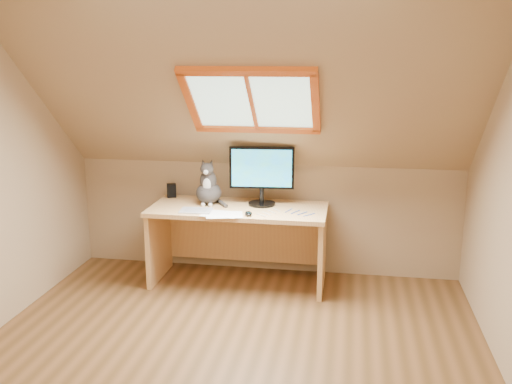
# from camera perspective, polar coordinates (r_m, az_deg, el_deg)

# --- Properties ---
(ground) EXTENTS (3.50, 3.50, 0.00)m
(ground) POSITION_cam_1_polar(r_m,az_deg,el_deg) (3.87, -3.18, -16.96)
(ground) COLOR brown
(ground) RESTS_ON ground
(room_shell) EXTENTS (3.52, 3.52, 2.41)m
(room_shell) POSITION_cam_1_polar(r_m,az_deg,el_deg) (3.29, -3.86, 4.18)
(room_shell) COLOR tan
(room_shell) RESTS_ON ground
(desk) EXTENTS (1.51, 0.66, 0.69)m
(desk) POSITION_cam_1_polar(r_m,az_deg,el_deg) (5.01, -1.62, -3.71)
(desk) COLOR #E3B66C
(desk) RESTS_ON ground
(monitor) EXTENTS (0.56, 0.23, 0.51)m
(monitor) POSITION_cam_1_polar(r_m,az_deg,el_deg) (4.88, 0.58, 2.02)
(monitor) COLOR black
(monitor) RESTS_ON desk
(cat) EXTENTS (0.24, 0.28, 0.41)m
(cat) POSITION_cam_1_polar(r_m,az_deg,el_deg) (4.99, -4.78, 0.45)
(cat) COLOR #393532
(cat) RESTS_ON desk
(desk_speaker) EXTENTS (0.11, 0.11, 0.12)m
(desk_speaker) POSITION_cam_1_polar(r_m,az_deg,el_deg) (5.28, -8.44, 0.14)
(desk_speaker) COLOR black
(desk_speaker) RESTS_ON desk
(graphics_tablet) EXTENTS (0.27, 0.20, 0.01)m
(graphics_tablet) POSITION_cam_1_polar(r_m,az_deg,el_deg) (4.79, -6.02, -1.86)
(graphics_tablet) COLOR #B2B2B7
(graphics_tablet) RESTS_ON desk
(mouse) EXTENTS (0.08, 0.12, 0.03)m
(mouse) POSITION_cam_1_polar(r_m,az_deg,el_deg) (4.63, -0.77, -2.17)
(mouse) COLOR black
(mouse) RESTS_ON desk
(papers) EXTENTS (0.33, 0.27, 0.00)m
(papers) POSITION_cam_1_polar(r_m,az_deg,el_deg) (4.66, -3.15, -2.29)
(papers) COLOR white
(papers) RESTS_ON desk
(cables) EXTENTS (0.51, 0.26, 0.01)m
(cables) POSITION_cam_1_polar(r_m,az_deg,el_deg) (4.71, 3.13, -2.08)
(cables) COLOR silver
(cables) RESTS_ON desk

